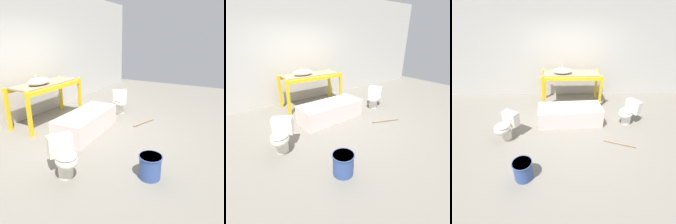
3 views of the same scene
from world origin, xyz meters
The scene contains 9 objects.
ground_plane centered at (0.00, 0.00, 0.00)m, with size 12.00×12.00×0.00m, color slate.
warehouse_wall_rear centered at (0.00, 2.09, 1.60)m, with size 10.80×0.08×3.20m.
shelving_rack centered at (0.08, 1.43, 0.80)m, with size 1.77×0.73×0.96m.
sink_basin centered at (-0.18, 1.36, 1.04)m, with size 0.55×0.35×0.25m.
bathtub_main centered at (-0.02, 0.24, 0.26)m, with size 1.63×0.76×0.45m.
toilet_near centered at (-1.48, -0.38, 0.33)m, with size 0.59×0.66×0.60m.
toilet_far centered at (1.47, 0.17, 0.33)m, with size 0.66×0.60×0.60m.
bucket_white centered at (-0.92, -1.51, 0.19)m, with size 0.34×0.34×0.36m.
loose_pipe centered at (1.03, -0.68, 0.02)m, with size 0.66×0.28×0.04m.
Camera 1 is at (-3.60, -2.34, 1.99)m, focal length 35.00 mm.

